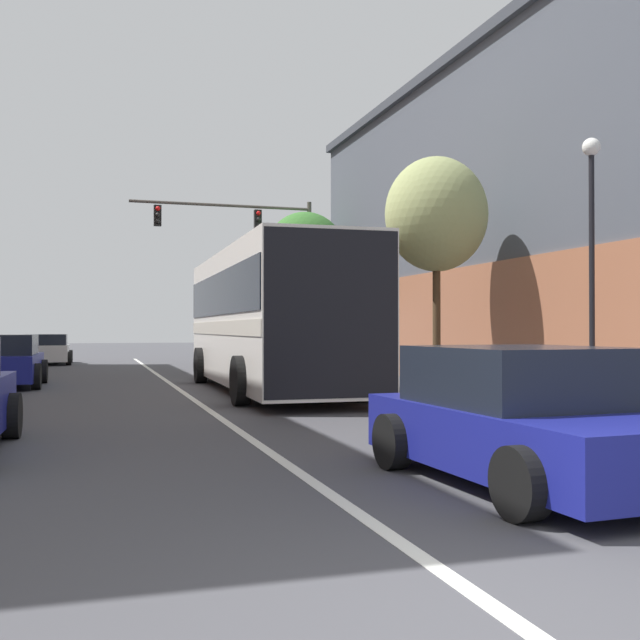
% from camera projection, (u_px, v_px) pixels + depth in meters
% --- Properties ---
extents(ground_plane, '(160.00, 160.00, 0.00)m').
position_uv_depth(ground_plane, '(535.00, 636.00, 3.72)').
color(ground_plane, '#424247').
extents(lane_center_line, '(0.14, 41.95, 0.01)m').
position_uv_depth(lane_center_line, '(183.00, 392.00, 18.04)').
color(lane_center_line, silver).
rests_on(lane_center_line, ground_plane).
extents(building_right_storefront, '(9.16, 22.88, 9.25)m').
position_uv_depth(building_right_storefront, '(592.00, 219.00, 21.84)').
color(building_right_storefront, '#4C515B').
rests_on(building_right_storefront, ground_plane).
extents(bus, '(3.05, 10.53, 3.39)m').
position_uv_depth(bus, '(271.00, 314.00, 18.36)').
color(bus, silver).
rests_on(bus, ground_plane).
extents(hatchback_foreground, '(2.33, 3.90, 1.35)m').
position_uv_depth(hatchback_foreground, '(530.00, 419.00, 7.45)').
color(hatchback_foreground, navy).
rests_on(hatchback_foreground, ground_plane).
extents(parked_car_left_mid, '(2.05, 3.84, 1.38)m').
position_uv_depth(parked_car_left_mid, '(4.00, 362.00, 19.64)').
color(parked_car_left_mid, navy).
rests_on(parked_car_left_mid, ground_plane).
extents(parked_car_left_far, '(2.13, 3.92, 1.30)m').
position_uv_depth(parked_car_left_far, '(46.00, 350.00, 32.26)').
color(parked_car_left_far, silver).
rests_on(parked_car_left_far, ground_plane).
extents(traffic_signal_gantry, '(7.23, 0.36, 6.70)m').
position_uv_depth(traffic_signal_gantry, '(260.00, 247.00, 29.84)').
color(traffic_signal_gantry, '#514C47').
rests_on(traffic_signal_gantry, ground_plane).
extents(street_lamp, '(0.33, 0.33, 4.97)m').
position_uv_depth(street_lamp, '(592.00, 252.00, 13.42)').
color(street_lamp, black).
rests_on(street_lamp, ground_plane).
extents(street_tree_near, '(2.46, 2.22, 5.60)m').
position_uv_depth(street_tree_near, '(436.00, 215.00, 17.64)').
color(street_tree_near, '#4C3823').
rests_on(street_tree_near, ground_plane).
extents(street_tree_far, '(3.40, 3.06, 6.14)m').
position_uv_depth(street_tree_far, '(305.00, 260.00, 29.43)').
color(street_tree_far, '#3D2D1E').
rests_on(street_tree_far, ground_plane).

